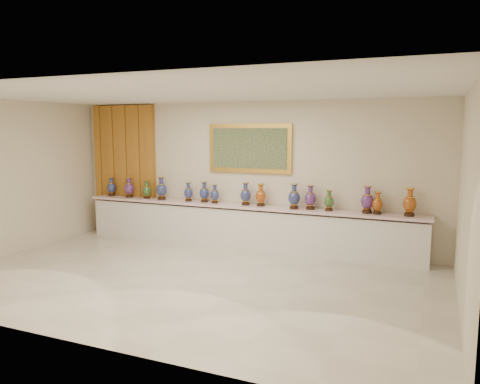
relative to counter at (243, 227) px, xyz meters
The scene contains 19 objects.
ground 2.31m from the counter, 90.00° to the right, with size 8.00×8.00×0.00m, color beige.
room 2.79m from the counter, behind, with size 8.00×8.00×8.00m.
counter is the anchor object (origin of this frame).
vase_0 3.38m from the counter, behind, with size 0.25×0.25×0.44m.
vase_1 2.87m from the counter, behind, with size 0.27×0.27×0.46m.
vase_2 2.40m from the counter, behind, with size 0.21×0.21×0.41m.
vase_3 2.04m from the counter, behind, with size 0.31×0.31×0.51m.
vase_4 1.42m from the counter, behind, with size 0.24×0.24×0.41m.
vase_5 1.11m from the counter, behind, with size 0.21×0.21×0.44m.
vase_6 0.89m from the counter, behind, with size 0.23×0.23×0.40m.
vase_7 0.68m from the counter, ahead, with size 0.28×0.28×0.47m.
vase_8 0.77m from the counter, ahead, with size 0.23×0.23×0.45m.
vase_9 1.30m from the counter, ahead, with size 0.29×0.29×0.49m.
vase_10 1.57m from the counter, ahead, with size 0.24×0.24×0.48m.
vase_11 1.89m from the counter, ahead, with size 0.24×0.24×0.40m.
vase_12 2.57m from the counter, ahead, with size 0.29×0.29×0.50m.
vase_13 2.74m from the counter, ahead, with size 0.25×0.25×0.41m.
vase_14 3.29m from the counter, ahead, with size 0.30×0.30×0.51m.
label_card 2.36m from the counter, behind, with size 0.10×0.06×0.00m, color white.
Camera 1 is at (3.64, -6.45, 2.43)m, focal length 35.00 mm.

